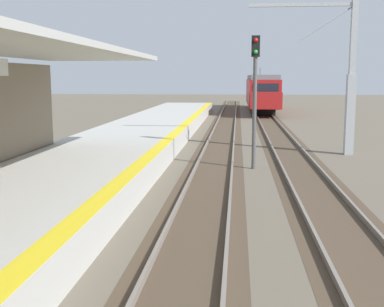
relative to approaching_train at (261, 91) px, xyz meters
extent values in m
cube|color=#B7B5AD|center=(-7.80, -40.13, -1.73)|extent=(5.00, 80.00, 0.90)
cube|color=yellow|center=(-5.55, -40.13, -1.27)|extent=(0.50, 80.00, 0.01)
cube|color=#4C3D2D|center=(-3.40, -36.13, -2.17)|extent=(2.34, 120.00, 0.01)
cube|color=slate|center=(-4.12, -36.13, -2.09)|extent=(0.08, 120.00, 0.15)
cube|color=slate|center=(-2.68, -36.13, -2.09)|extent=(0.08, 120.00, 0.15)
cube|color=#4C3D2D|center=(0.00, -36.13, -2.17)|extent=(2.34, 120.00, 0.01)
cube|color=slate|center=(-0.72, -36.13, -2.09)|extent=(0.08, 120.00, 0.15)
cube|color=slate|center=(0.72, -36.13, -2.09)|extent=(0.08, 120.00, 0.15)
cube|color=maroon|center=(0.00, 0.38, -0.11)|extent=(2.90, 18.00, 2.70)
cube|color=slate|center=(0.00, 0.38, 1.46)|extent=(2.67, 18.00, 0.44)
cube|color=black|center=(0.00, -8.64, 0.30)|extent=(2.32, 0.06, 1.21)
cube|color=maroon|center=(0.00, -9.42, -0.58)|extent=(2.78, 1.60, 1.49)
cube|color=black|center=(1.46, 0.38, 0.30)|extent=(0.04, 15.84, 0.86)
cylinder|color=#333333|center=(0.00, 3.98, 2.13)|extent=(0.06, 0.06, 0.90)
cube|color=black|center=(0.00, -5.47, -1.82)|extent=(2.17, 2.20, 0.72)
cube|color=black|center=(0.00, 6.23, -1.82)|extent=(2.17, 2.20, 0.72)
cylinder|color=#4C4C4C|center=(-1.84, -34.52, 0.02)|extent=(0.16, 0.16, 4.40)
cube|color=black|center=(-1.84, -34.52, 2.62)|extent=(0.32, 0.24, 0.80)
sphere|color=red|center=(-1.84, -34.66, 2.84)|extent=(0.16, 0.16, 0.16)
sphere|color=green|center=(-1.84, -34.66, 2.40)|extent=(0.16, 0.16, 0.16)
cube|color=#9EA3A8|center=(2.74, -30.38, -0.30)|extent=(0.40, 0.40, 3.75)
cube|color=#9EA3A8|center=(2.74, -30.38, 3.45)|extent=(0.28, 0.28, 3.75)
cube|color=#9EA3A8|center=(0.34, -30.38, 4.72)|extent=(4.80, 0.16, 0.16)
cylinder|color=#9EA3A8|center=(1.54, -30.38, 3.92)|extent=(2.47, 0.07, 1.60)
camera|label=1|loc=(-2.50, -54.14, 1.42)|focal=46.35mm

